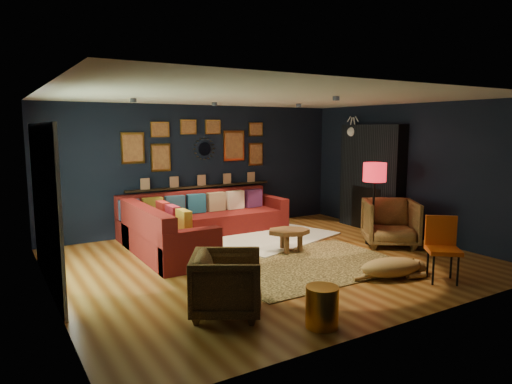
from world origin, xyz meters
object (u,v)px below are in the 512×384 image
armchair_left (227,281)px  sectional (191,225)px  floor_lamp (375,176)px  armchair_right (390,220)px  pouf (175,244)px  dog (391,264)px  coffee_table (289,234)px  gold_stool (322,307)px  orange_chair (442,243)px

armchair_left → sectional: bearing=14.3°
floor_lamp → armchair_left: bearing=-158.9°
armchair_left → armchair_right: 4.18m
armchair_right → floor_lamp: (-0.19, 0.25, 0.80)m
pouf → dog: bearing=-50.4°
coffee_table → floor_lamp: size_ratio=0.59×
gold_stool → floor_lamp: floor_lamp is taller
armchair_right → floor_lamp: floor_lamp is taller
pouf → armchair_right: (3.61, -1.37, 0.25)m
sectional → gold_stool: size_ratio=7.61×
armchair_right → armchair_left: bearing=-128.5°
sectional → floor_lamp: size_ratio=2.26×
pouf → gold_stool: bearing=-84.3°
armchair_right → dog: 1.93m
sectional → dog: size_ratio=2.73×
coffee_table → orange_chair: 2.51m
armchair_right → dog: bearing=-102.4°
gold_stool → dog: 2.01m
armchair_right → orange_chair: armchair_right is taller
armchair_right → floor_lamp: bearing=162.0°
coffee_table → pouf: bearing=155.5°
orange_chair → dog: size_ratio=0.73×
pouf → gold_stool: (0.34, -3.42, 0.01)m
armchair_right → coffee_table: bearing=-162.5°
sectional → coffee_table: size_ratio=3.84×
floor_lamp → sectional: bearing=146.6°
coffee_table → orange_chair: size_ratio=0.98×
sectional → gold_stool: (-0.26, -4.16, -0.10)m
gold_stool → dog: bearing=21.7°
armchair_left → orange_chair: orange_chair is taller
armchair_left → orange_chair: size_ratio=0.88×
pouf → dog: (2.22, -2.68, 0.00)m
gold_stool → sectional: bearing=86.5°
pouf → armchair_left: size_ratio=0.68×
sectional → orange_chair: 4.40m
armchair_right → pouf: bearing=-166.3°
pouf → armchair_left: 2.63m
pouf → gold_stool: gold_stool is taller
gold_stool → armchair_right: bearing=32.1°
gold_stool → floor_lamp: bearing=36.7°
sectional → coffee_table: sectional is taller
floor_lamp → armchair_right: bearing=-52.5°
sectional → pouf: bearing=-129.3°
armchair_left → gold_stool: (0.72, -0.83, -0.18)m
coffee_table → sectional: bearing=127.0°
coffee_table → armchair_left: 2.79m
floor_lamp → dog: (-1.21, -1.56, -1.05)m
coffee_table → gold_stool: gold_stool is taller
armchair_left → dog: 2.60m
coffee_table → dog: (0.46, -1.88, -0.12)m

